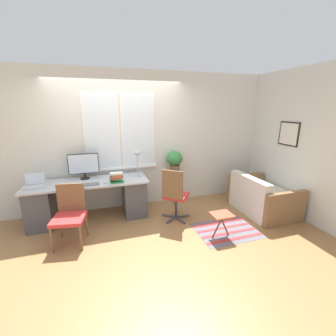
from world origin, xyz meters
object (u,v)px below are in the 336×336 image
keyboard (86,185)px  mouse (104,183)px  office_chair_swivel (175,194)px  monitor (84,165)px  couch_loveseat (261,199)px  potted_plant (175,159)px  desk_chair_wooden (70,213)px  desk_lamp (137,157)px  plant_stand (174,176)px  laptop (34,184)px  folding_stool (222,217)px  book_stack (116,178)px

keyboard → mouse: size_ratio=6.00×
mouse → office_chair_swivel: office_chair_swivel is taller
monitor → office_chair_swivel: (1.52, -0.71, -0.48)m
couch_loveseat → keyboard: bearing=81.1°
potted_plant → mouse: bearing=-162.9°
keyboard → desk_chair_wooden: desk_chair_wooden is taller
mouse → desk_chair_wooden: size_ratio=0.08×
desk_lamp → potted_plant: 0.84m
office_chair_swivel → keyboard: bearing=26.0°
keyboard → plant_stand: keyboard is taller
laptop → monitor: monitor is taller
plant_stand → potted_plant: (-0.00, 0.00, 0.35)m
plant_stand → desk_lamp: bearing=-166.8°
monitor → potted_plant: 1.77m
plant_stand → laptop: bearing=-174.6°
office_chair_swivel → mouse: bearing=23.7°
desk_chair_wooden → folding_stool: desk_chair_wooden is taller
desk_lamp → potted_plant: desk_lamp is taller
mouse → desk_chair_wooden: 0.77m
laptop → desk_lamp: desk_lamp is taller
monitor → laptop: bearing=-165.6°
laptop → couch_loveseat: bearing=-9.7°
laptop → book_stack: (1.32, -0.20, 0.04)m
couch_loveseat → potted_plant: (-1.49, 0.93, 0.69)m
folding_stool → laptop: bearing=156.0°
potted_plant → plant_stand: bearing=0.0°
office_chair_swivel → folding_stool: bearing=163.0°
desk_chair_wooden → folding_stool: size_ratio=2.20×
book_stack → desk_chair_wooden: (-0.75, -0.47, -0.35)m
keyboard → book_stack: (0.50, -0.01, 0.08)m
laptop → plant_stand: 2.57m
plant_stand → folding_stool: plant_stand is taller
monitor → plant_stand: monitor is taller
couch_loveseat → folding_stool: bearing=114.7°
desk_chair_wooden → mouse: bearing=50.1°
monitor → couch_loveseat: 3.46m
potted_plant → folding_stool: bearing=-79.9°
laptop → mouse: 1.13m
desk_lamp → folding_stool: bearing=-50.6°
desk_lamp → folding_stool: desk_lamp is taller
book_stack → plant_stand: (1.23, 0.44, -0.21)m
desk_lamp → folding_stool: size_ratio=1.24×
desk_chair_wooden → couch_loveseat: desk_chair_wooden is taller
mouse → couch_loveseat: bearing=-9.5°
monitor → folding_stool: bearing=-35.5°
laptop → office_chair_swivel: bearing=-12.4°
desk_chair_wooden → potted_plant: bearing=34.4°
keyboard → book_stack: 0.51m
office_chair_swivel → plant_stand: 0.80m
keyboard → potted_plant: potted_plant is taller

